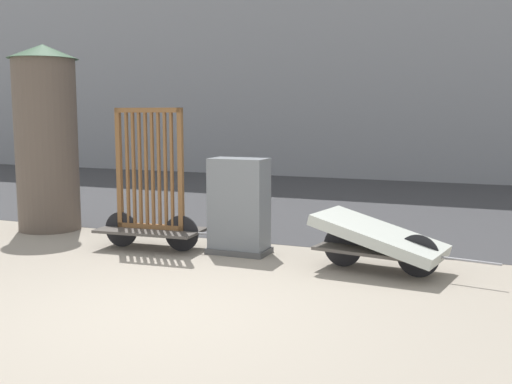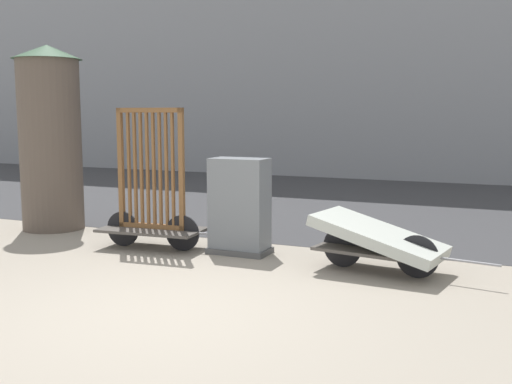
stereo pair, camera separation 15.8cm
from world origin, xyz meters
TOP-DOWN VIEW (x-y plane):
  - ground_plane at (0.00, 0.00)m, footprint 60.00×60.00m
  - road_strip at (0.00, 8.16)m, footprint 56.00×9.73m
  - bike_cart_with_bedframe at (-1.68, 2.31)m, footprint 2.26×0.89m
  - bike_cart_with_mattress at (1.69, 2.31)m, footprint 2.31×1.15m
  - utility_cabinet at (-0.36, 2.55)m, footprint 0.87×0.51m
  - advertising_column at (-4.14, 2.95)m, footprint 1.16×1.16m

SIDE VIEW (x-z plane):
  - ground_plane at x=0.00m, z-range 0.00..0.00m
  - road_strip at x=0.00m, z-range 0.00..0.01m
  - bike_cart_with_mattress at x=1.69m, z-range 0.06..0.79m
  - utility_cabinet at x=-0.36m, z-range -0.04..1.33m
  - bike_cart_with_bedframe at x=-1.68m, z-range -0.36..1.72m
  - advertising_column at x=-4.14m, z-range 0.03..3.18m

